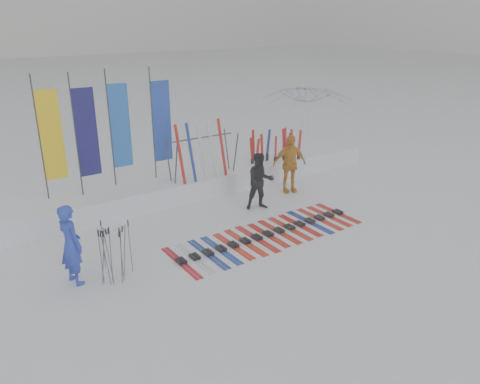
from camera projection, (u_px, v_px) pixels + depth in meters
ground at (273, 256)px, 10.56m from camera, size 120.00×120.00×0.00m
snow_bank at (178, 186)px, 14.00m from camera, size 14.00×1.60×0.60m
person_blue at (71, 245)px, 9.23m from camera, size 0.54×0.70×1.69m
person_black at (260, 181)px, 12.89m from camera, size 0.94×0.84×1.60m
person_yellow at (289, 164)px, 14.11m from camera, size 1.13×0.75×1.78m
tent_canopy at (305, 124)px, 16.85m from camera, size 3.84×3.88×2.85m
ski_row at (268, 234)px, 11.52m from camera, size 5.00×1.70×0.07m
pole_cluster at (113, 254)px, 9.40m from camera, size 0.72×0.82×1.25m
feather_flags at (106, 129)px, 12.49m from camera, size 3.61×0.28×3.20m
ski_rack at (203, 151)px, 13.66m from camera, size 2.04×0.80×1.23m
upright_skis at (276, 155)px, 15.36m from camera, size 1.67×0.77×1.68m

